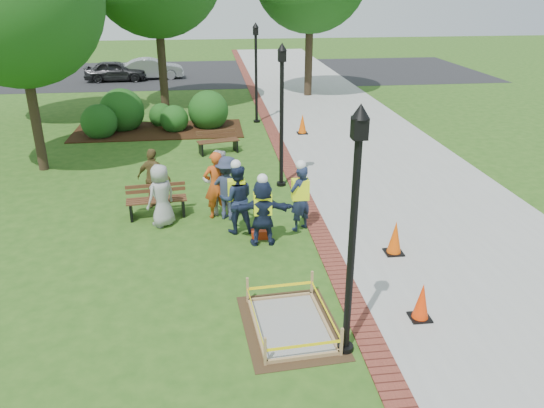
{
  "coord_description": "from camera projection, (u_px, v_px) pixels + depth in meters",
  "views": [
    {
      "loc": [
        -0.89,
        -10.19,
        5.84
      ],
      "look_at": [
        0.5,
        1.2,
        1.0
      ],
      "focal_mm": 35.0,
      "sensor_mm": 36.0,
      "label": 1
    }
  ],
  "objects": [
    {
      "name": "casual_person_d",
      "position": [
        154.0,
        179.0,
        14.51
      ],
      "size": [
        0.63,
        0.53,
        1.68
      ],
      "color": "brown",
      "rests_on": "ground"
    },
    {
      "name": "wet_concrete_pad",
      "position": [
        291.0,
        316.0,
        9.61
      ],
      "size": [
        1.86,
        2.42,
        0.55
      ],
      "color": "#47331E",
      "rests_on": "ground"
    },
    {
      "name": "sidewalk",
      "position": [
        356.0,
        137.0,
        21.39
      ],
      "size": [
        6.0,
        60.0,
        0.02
      ],
      "primitive_type": "cube",
      "color": "#9E9E99",
      "rests_on": "ground"
    },
    {
      "name": "cone_front",
      "position": [
        422.0,
        302.0,
        9.78
      ],
      "size": [
        0.39,
        0.39,
        0.76
      ],
      "color": "black",
      "rests_on": "ground"
    },
    {
      "name": "cone_far",
      "position": [
        302.0,
        124.0,
        21.76
      ],
      "size": [
        0.42,
        0.42,
        0.83
      ],
      "color": "black",
      "rests_on": "ground"
    },
    {
      "name": "hivis_worker_b",
      "position": [
        300.0,
        196.0,
        13.15
      ],
      "size": [
        0.65,
        0.59,
        1.85
      ],
      "color": "#181F3F",
      "rests_on": "ground"
    },
    {
      "name": "bench_far",
      "position": [
        218.0,
        146.0,
        19.38
      ],
      "size": [
        1.58,
        0.85,
        0.82
      ],
      "color": "#4F2A1B",
      "rests_on": "ground"
    },
    {
      "name": "lamp_mid",
      "position": [
        282.0,
        106.0,
        15.44
      ],
      "size": [
        0.28,
        0.28,
        4.26
      ],
      "color": "black",
      "rests_on": "ground"
    },
    {
      "name": "parking_lot",
      "position": [
        219.0,
        73.0,
        36.38
      ],
      "size": [
        36.0,
        12.0,
        0.01
      ],
      "primitive_type": "cube",
      "color": "black",
      "rests_on": "ground"
    },
    {
      "name": "lamp_far",
      "position": [
        256.0,
        66.0,
        22.76
      ],
      "size": [
        0.28,
        0.28,
        4.26
      ],
      "color": "black",
      "rests_on": "ground"
    },
    {
      "name": "shrub_b",
      "position": [
        124.0,
        129.0,
        22.59
      ],
      "size": [
        1.87,
        1.87,
        1.87
      ],
      "primitive_type": "sphere",
      "color": "#204F16",
      "rests_on": "ground"
    },
    {
      "name": "parked_car_a",
      "position": [
        117.0,
        81.0,
        33.42
      ],
      "size": [
        1.97,
        4.33,
        1.4
      ],
      "primitive_type": "imported",
      "rotation": [
        0.0,
        0.0,
        1.6
      ],
      "color": "#29282B",
      "rests_on": "ground"
    },
    {
      "name": "hivis_worker_c",
      "position": [
        237.0,
        197.0,
        13.02
      ],
      "size": [
        0.57,
        0.37,
        1.9
      ],
      "color": "#1B2D48",
      "rests_on": "ground"
    },
    {
      "name": "brick_edging",
      "position": [
        276.0,
        140.0,
        21.03
      ],
      "size": [
        0.5,
        60.0,
        0.03
      ],
      "primitive_type": "cube",
      "color": "maroon",
      "rests_on": "ground"
    },
    {
      "name": "lamp_near",
      "position": [
        354.0,
        218.0,
        8.12
      ],
      "size": [
        0.28,
        0.28,
        4.26
      ],
      "color": "black",
      "rests_on": "ground"
    },
    {
      "name": "shrub_d",
      "position": [
        209.0,
        127.0,
        22.91
      ],
      "size": [
        1.71,
        1.71,
        1.71
      ],
      "primitive_type": "sphere",
      "color": "#204F16",
      "rests_on": "ground"
    },
    {
      "name": "casual_person_c",
      "position": [
        219.0,
        182.0,
        14.11
      ],
      "size": [
        0.61,
        0.43,
        1.79
      ],
      "color": "silver",
      "rests_on": "ground"
    },
    {
      "name": "shrub_a",
      "position": [
        101.0,
        137.0,
        21.49
      ],
      "size": [
        1.43,
        1.43,
        1.43
      ],
      "primitive_type": "sphere",
      "color": "#204F16",
      "rests_on": "ground"
    },
    {
      "name": "casual_person_e",
      "position": [
        228.0,
        188.0,
        13.81
      ],
      "size": [
        0.65,
        0.57,
        1.71
      ],
      "color": "#2B334C",
      "rests_on": "ground"
    },
    {
      "name": "shrub_c",
      "position": [
        175.0,
        131.0,
        22.34
      ],
      "size": [
        1.18,
        1.18,
        1.18
      ],
      "primitive_type": "sphere",
      "color": "#204F16",
      "rests_on": "ground"
    },
    {
      "name": "casual_person_a",
      "position": [
        161.0,
        196.0,
        13.42
      ],
      "size": [
        0.62,
        0.6,
        1.64
      ],
      "color": "#999999",
      "rests_on": "ground"
    },
    {
      "name": "toolbox",
      "position": [
        260.0,
        234.0,
        13.0
      ],
      "size": [
        0.42,
        0.24,
        0.21
      ],
      "primitive_type": "cube",
      "rotation": [
        0.0,
        0.0,
        -0.01
      ],
      "color": "#AF2A0D",
      "rests_on": "ground"
    },
    {
      "name": "shrub_e",
      "position": [
        162.0,
        126.0,
        23.17
      ],
      "size": [
        1.05,
        1.05,
        1.05
      ],
      "primitive_type": "sphere",
      "color": "#204F16",
      "rests_on": "ground"
    },
    {
      "name": "cone_back",
      "position": [
        395.0,
        238.0,
        12.14
      ],
      "size": [
        0.42,
        0.42,
        0.82
      ],
      "color": "black",
      "rests_on": "ground"
    },
    {
      "name": "mulch_bed",
      "position": [
        159.0,
        131.0,
        22.32
      ],
      "size": [
        7.0,
        3.0,
        0.05
      ],
      "primitive_type": "cube",
      "color": "#381E0F",
      "rests_on": "ground"
    },
    {
      "name": "ground",
      "position": [
        256.0,
        268.0,
        11.69
      ],
      "size": [
        100.0,
        100.0,
        0.0
      ],
      "primitive_type": "plane",
      "color": "#285116",
      "rests_on": "ground"
    },
    {
      "name": "casual_person_b",
      "position": [
        216.0,
        185.0,
        13.87
      ],
      "size": [
        0.65,
        0.5,
        1.81
      ],
      "color": "#C84A17",
      "rests_on": "ground"
    },
    {
      "name": "hivis_worker_a",
      "position": [
        263.0,
        210.0,
        12.43
      ],
      "size": [
        0.54,
        0.36,
        1.78
      ],
      "color": "#1C3249",
      "rests_on": "ground"
    },
    {
      "name": "bench_near",
      "position": [
        157.0,
        207.0,
        14.15
      ],
      "size": [
        1.62,
        0.7,
        0.85
      ],
      "color": "brown",
      "rests_on": "ground"
    },
    {
      "name": "parked_car_b",
      "position": [
        153.0,
        79.0,
        34.19
      ],
      "size": [
        2.32,
        4.51,
        1.41
      ],
      "primitive_type": "imported",
      "rotation": [
        0.0,
        0.0,
        1.67
      ],
      "color": "#97989C",
      "rests_on": "ground"
    }
  ]
}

